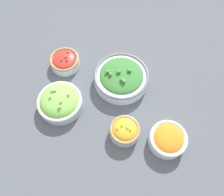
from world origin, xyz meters
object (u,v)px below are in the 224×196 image
(bowl_squash, at_px, (125,131))
(bowl_broccoli, at_px, (121,77))
(bowl_carrots, at_px, (168,139))
(bowl_lettuce, at_px, (60,102))
(bowl_cherry_tomatoes, at_px, (65,61))

(bowl_squash, bearing_deg, bowl_broccoli, -82.25)
(bowl_broccoli, height_order, bowl_carrots, bowl_broccoli)
(bowl_lettuce, bearing_deg, bowl_squash, 160.71)
(bowl_broccoli, relative_size, bowl_lettuce, 1.30)
(bowl_broccoli, bearing_deg, bowl_cherry_tomatoes, -13.86)
(bowl_broccoli, height_order, bowl_cherry_tomatoes, bowl_broccoli)
(bowl_cherry_tomatoes, relative_size, bowl_carrots, 0.94)
(bowl_squash, distance_m, bowl_broccoli, 0.23)
(bowl_squash, xyz_separation_m, bowl_cherry_tomatoes, (0.28, -0.28, -0.00))
(bowl_carrots, bearing_deg, bowl_broccoli, -52.33)
(bowl_lettuce, distance_m, bowl_carrots, 0.42)
(bowl_broccoli, relative_size, bowl_cherry_tomatoes, 1.77)
(bowl_broccoli, xyz_separation_m, bowl_cherry_tomatoes, (0.25, -0.06, -0.01))
(bowl_broccoli, bearing_deg, bowl_lettuce, 30.64)
(bowl_lettuce, bearing_deg, bowl_broccoli, -149.36)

